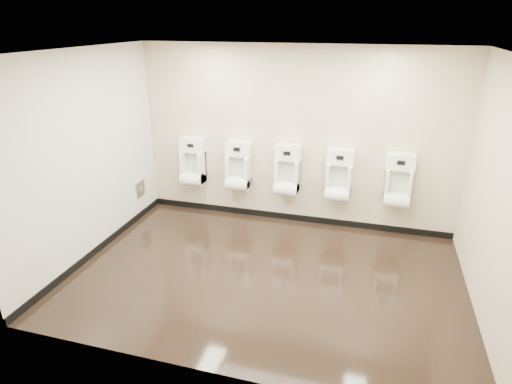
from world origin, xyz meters
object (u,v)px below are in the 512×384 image
access_panel (140,189)px  urinal_0 (193,165)px  urinal_4 (398,185)px  urinal_1 (238,169)px  urinal_2 (287,174)px  urinal_3 (339,179)px

access_panel → urinal_0: size_ratio=0.32×
urinal_4 → urinal_1: bearing=180.0°
urinal_4 → access_panel: bearing=-174.3°
urinal_2 → urinal_4: same height
urinal_0 → urinal_1: same height
access_panel → urinal_2: bearing=9.7°
urinal_3 → urinal_4: same height
urinal_0 → urinal_2: (1.61, 0.00, 0.00)m
access_panel → urinal_1: (1.59, 0.41, 0.35)m
access_panel → urinal_3: 3.25m
urinal_1 → urinal_0: bearing=180.0°
urinal_0 → urinal_3: 2.41m
urinal_0 → urinal_3: (2.41, 0.00, 0.00)m
urinal_0 → urinal_4: 3.28m
urinal_3 → urinal_4: (0.87, 0.00, 0.00)m
urinal_1 → urinal_4: (2.49, 0.00, 0.00)m
urinal_0 → urinal_4: bearing=0.0°
urinal_0 → urinal_4: size_ratio=1.00×
urinal_0 → urinal_1: (0.80, 0.00, 0.00)m
access_panel → urinal_0: urinal_0 is taller
access_panel → urinal_4: bearing=5.7°
urinal_3 → urinal_1: bearing=180.0°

